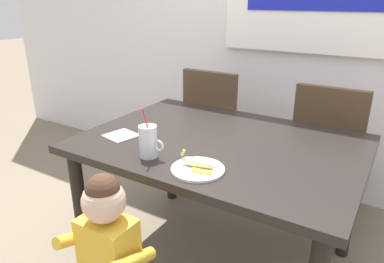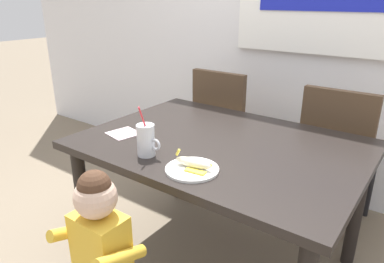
{
  "view_description": "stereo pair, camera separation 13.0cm",
  "coord_description": "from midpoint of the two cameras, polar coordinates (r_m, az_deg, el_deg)",
  "views": [
    {
      "loc": [
        0.76,
        -1.51,
        1.45
      ],
      "look_at": [
        -0.11,
        -0.1,
        0.82
      ],
      "focal_mm": 33.08,
      "sensor_mm": 36.0,
      "label": 1
    },
    {
      "loc": [
        0.87,
        -1.44,
        1.45
      ],
      "look_at": [
        -0.11,
        -0.1,
        0.82
      ],
      "focal_mm": 33.08,
      "sensor_mm": 36.0,
      "label": 2
    }
  ],
  "objects": [
    {
      "name": "snack_plate",
      "position": [
        1.51,
        -1.55,
        -6.15
      ],
      "size": [
        0.23,
        0.23,
        0.01
      ],
      "primitive_type": "cylinder",
      "color": "white",
      "rests_on": "dining_table"
    },
    {
      "name": "ground_plane",
      "position": [
        2.22,
        2.23,
        -19.81
      ],
      "size": [
        24.0,
        24.0,
        0.0
      ],
      "primitive_type": "plane",
      "color": "#7A6B56"
    },
    {
      "name": "toddler_standing",
      "position": [
        1.53,
        -15.9,
        -17.19
      ],
      "size": [
        0.33,
        0.24,
        0.84
      ],
      "color": "#3F4760",
      "rests_on": "ground"
    },
    {
      "name": "peeled_banana",
      "position": [
        1.5,
        -1.32,
        -5.17
      ],
      "size": [
        0.17,
        0.11,
        0.07
      ],
      "rotation": [
        0.0,
        0.0,
        0.12
      ],
      "color": "#F4EAC6",
      "rests_on": "snack_plate"
    },
    {
      "name": "paper_napkin",
      "position": [
        1.93,
        -13.28,
        -0.64
      ],
      "size": [
        0.18,
        0.18,
        0.0
      ],
      "primitive_type": "cube",
      "rotation": [
        0.0,
        0.0,
        -0.21
      ],
      "color": "silver",
      "rests_on": "dining_table"
    },
    {
      "name": "dining_chair_right",
      "position": [
        2.42,
        19.68,
        -2.44
      ],
      "size": [
        0.44,
        0.45,
        0.96
      ],
      "rotation": [
        0.0,
        0.0,
        3.14
      ],
      "color": "#4C3826",
      "rests_on": "ground"
    },
    {
      "name": "dining_chair_left",
      "position": [
        2.72,
        2.53,
        1.35
      ],
      "size": [
        0.44,
        0.45,
        0.96
      ],
      "rotation": [
        0.0,
        0.0,
        3.14
      ],
      "color": "#4C3826",
      "rests_on": "ground"
    },
    {
      "name": "dining_table",
      "position": [
        1.86,
        2.51,
        -4.15
      ],
      "size": [
        1.4,
        1.02,
        0.76
      ],
      "color": "black",
      "rests_on": "ground"
    },
    {
      "name": "milk_cup",
      "position": [
        1.63,
        -9.3,
        -1.92
      ],
      "size": [
        0.13,
        0.09,
        0.25
      ],
      "color": "silver",
      "rests_on": "dining_table"
    }
  ]
}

